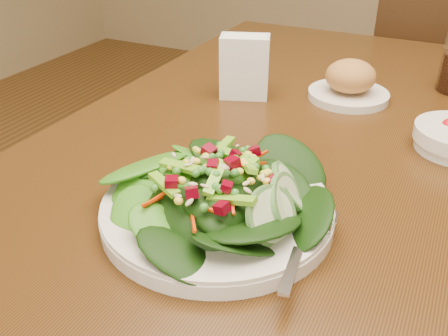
{
  "coord_description": "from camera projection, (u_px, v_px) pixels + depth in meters",
  "views": [
    {
      "loc": [
        0.19,
        -0.76,
        1.13
      ],
      "look_at": [
        -0.05,
        -0.26,
        0.81
      ],
      "focal_mm": 40.0,
      "sensor_mm": 36.0,
      "label": 1
    }
  ],
  "objects": [
    {
      "name": "bread_plate",
      "position": [
        350.0,
        83.0,
        0.99
      ],
      "size": [
        0.16,
        0.16,
        0.08
      ],
      "color": "silver",
      "rests_on": "dining_table"
    },
    {
      "name": "chair_far",
      "position": [
        439.0,
        78.0,
        1.73
      ],
      "size": [
        0.5,
        0.5,
        1.02
      ],
      "rotation": [
        0.0,
        0.0,
        3.21
      ],
      "color": "black",
      "rests_on": "ground_plane"
    },
    {
      "name": "napkin_holder",
      "position": [
        244.0,
        65.0,
        0.99
      ],
      "size": [
        0.11,
        0.08,
        0.12
      ],
      "rotation": [
        0.0,
        0.0,
        0.35
      ],
      "color": "white",
      "rests_on": "dining_table"
    },
    {
      "name": "salad_plate",
      "position": [
        224.0,
        199.0,
        0.63
      ],
      "size": [
        0.3,
        0.3,
        0.09
      ],
      "rotation": [
        0.0,
        0.0,
        0.02
      ],
      "color": "silver",
      "rests_on": "dining_table"
    },
    {
      "name": "dining_table",
      "position": [
        314.0,
        189.0,
        0.9
      ],
      "size": [
        0.9,
        1.4,
        0.75
      ],
      "color": "#422A0D",
      "rests_on": "ground_plane"
    }
  ]
}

